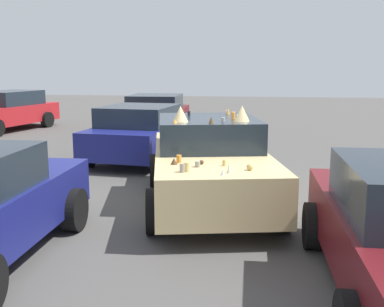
{
  "coord_description": "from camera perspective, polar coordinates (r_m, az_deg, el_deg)",
  "views": [
    {
      "loc": [
        -7.78,
        -0.87,
        2.36
      ],
      "look_at": [
        0.0,
        0.3,
        0.9
      ],
      "focal_mm": 44.13,
      "sensor_mm": 36.0,
      "label": 1
    }
  ],
  "objects": [
    {
      "name": "art_car_decorated",
      "position": [
        8.05,
        2.08,
        -1.05
      ],
      "size": [
        4.6,
        2.74,
        1.74
      ],
      "rotation": [
        0.0,
        0.0,
        3.36
      ],
      "color": "#D8BC7F",
      "rests_on": "ground"
    },
    {
      "name": "ground_plane",
      "position": [
        8.18,
        2.09,
        -6.27
      ],
      "size": [
        60.0,
        60.0,
        0.0
      ],
      "primitive_type": "plane",
      "color": "#514F4C"
    },
    {
      "name": "parked_sedan_row_back_far",
      "position": [
        18.96,
        -21.65,
        4.82
      ],
      "size": [
        4.69,
        2.63,
        1.45
      ],
      "rotation": [
        0.0,
        0.0,
        2.94
      ],
      "color": "red",
      "rests_on": "ground"
    },
    {
      "name": "parked_sedan_near_right",
      "position": [
        12.07,
        -6.1,
        2.56
      ],
      "size": [
        4.1,
        2.36,
        1.39
      ],
      "rotation": [
        0.0,
        0.0,
        -0.1
      ],
      "color": "navy",
      "rests_on": "ground"
    },
    {
      "name": "parked_sedan_far_left",
      "position": [
        16.72,
        -4.31,
        4.78
      ],
      "size": [
        4.31,
        2.21,
        1.39
      ],
      "rotation": [
        0.0,
        0.0,
        0.04
      ],
      "color": "#5B1419",
      "rests_on": "ground"
    }
  ]
}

